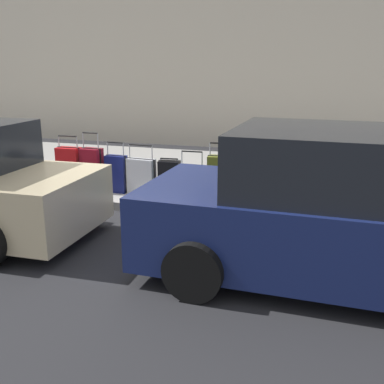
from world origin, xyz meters
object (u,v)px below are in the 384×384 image
(suitcase_navy_1, at_px, (298,186))
(suitcase_black_6, at_px, (169,179))
(suitcase_red_3, at_px, (248,186))
(suitcase_maroon_2, at_px, (271,190))
(suitcase_teal_5, at_px, (192,184))
(suitcase_red_10, at_px, (70,168))
(fire_hydrant, at_px, (25,164))
(suitcase_silver_0, at_px, (330,190))
(suitcase_silver_7, at_px, (141,177))
(suitcase_maroon_9, at_px, (92,170))
(parked_car_navy_0, at_px, (336,213))
(suitcase_olive_4, at_px, (220,179))
(suitcase_navy_8, at_px, (116,174))

(suitcase_navy_1, distance_m, suitcase_black_6, 2.20)
(suitcase_navy_1, xyz_separation_m, suitcase_red_3, (0.82, -0.15, -0.11))
(suitcase_maroon_2, height_order, suitcase_teal_5, suitcase_maroon_2)
(suitcase_navy_1, distance_m, suitcase_red_10, 4.08)
(suitcase_teal_5, relative_size, fire_hydrant, 1.07)
(suitcase_navy_1, bearing_deg, suitcase_silver_0, -176.29)
(suitcase_silver_7, xyz_separation_m, suitcase_maroon_9, (0.93, 0.04, 0.07))
(suitcase_silver_0, xyz_separation_m, suitcase_black_6, (2.66, -0.11, -0.04))
(suitcase_black_6, xyz_separation_m, parked_car_navy_0, (-2.75, 2.25, 0.34))
(suitcase_olive_4, distance_m, suitcase_black_6, 0.93)
(suitcase_red_3, height_order, suitcase_olive_4, suitcase_olive_4)
(suitcase_olive_4, xyz_separation_m, suitcase_black_6, (0.92, -0.10, -0.08))
(suitcase_teal_5, bearing_deg, suitcase_maroon_9, -1.43)
(suitcase_teal_5, relative_size, suitcase_red_10, 0.85)
(suitcase_navy_1, height_order, suitcase_maroon_2, suitcase_maroon_2)
(suitcase_olive_4, relative_size, parked_car_navy_0, 0.23)
(suitcase_navy_1, distance_m, suitcase_maroon_9, 3.62)
(suitcase_navy_1, distance_m, parked_car_navy_0, 2.19)
(suitcase_teal_5, distance_m, suitcase_navy_8, 1.45)
(suitcase_silver_7, bearing_deg, fire_hydrant, 0.40)
(suitcase_red_3, bearing_deg, suitcase_teal_5, 9.33)
(suitcase_maroon_2, bearing_deg, suitcase_olive_4, -1.54)
(suitcase_teal_5, distance_m, suitcase_red_10, 2.34)
(suitcase_maroon_2, bearing_deg, suitcase_navy_1, 177.42)
(suitcase_maroon_2, bearing_deg, suitcase_red_3, -17.60)
(suitcase_navy_8, bearing_deg, suitcase_red_3, -179.51)
(suitcase_silver_0, xyz_separation_m, suitcase_navy_1, (0.47, 0.03, 0.04))
(suitcase_silver_7, bearing_deg, suitcase_navy_8, -4.73)
(suitcase_navy_1, height_order, suitcase_navy_8, suitcase_navy_8)
(suitcase_red_3, xyz_separation_m, parked_car_navy_0, (-1.38, 2.25, 0.37))
(suitcase_red_3, xyz_separation_m, suitcase_teal_5, (0.91, 0.15, 0.01))
(suitcase_olive_4, relative_size, suitcase_silver_7, 1.12)
(suitcase_navy_1, height_order, suitcase_maroon_9, suitcase_maroon_9)
(suitcase_maroon_9, xyz_separation_m, suitcase_red_10, (0.46, -0.00, -0.00))
(suitcase_red_10, distance_m, parked_car_navy_0, 5.12)
(suitcase_red_3, bearing_deg, suitcase_red_10, 1.73)
(suitcase_maroon_2, distance_m, fire_hydrant, 4.63)
(parked_car_navy_0, bearing_deg, suitcase_maroon_9, -27.24)
(suitcase_maroon_2, distance_m, suitcase_maroon_9, 3.20)
(suitcase_silver_7, height_order, suitcase_navy_8, suitcase_navy_8)
(suitcase_teal_5, height_order, parked_car_navy_0, parked_car_navy_0)
(suitcase_teal_5, height_order, suitcase_navy_8, suitcase_navy_8)
(suitcase_red_3, relative_size, suitcase_red_10, 0.81)
(suitcase_black_6, bearing_deg, suitcase_navy_1, 176.30)
(suitcase_teal_5, bearing_deg, suitcase_black_6, -17.68)
(suitcase_red_10, bearing_deg, suitcase_black_6, -177.21)
(suitcase_maroon_9, height_order, suitcase_red_10, suitcase_maroon_9)
(suitcase_silver_7, distance_m, fire_hydrant, 2.37)
(suitcase_silver_7, bearing_deg, suitcase_red_3, -178.11)
(suitcase_maroon_9, height_order, fire_hydrant, suitcase_maroon_9)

